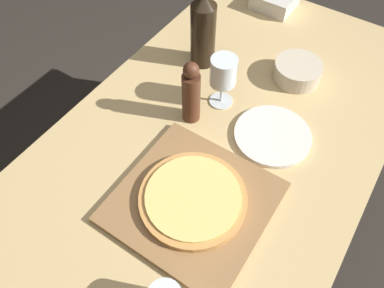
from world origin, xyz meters
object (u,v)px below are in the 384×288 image
wine_glass (223,73)px  small_bowl (297,71)px  wine_bottle (203,29)px  pepper_mill (191,94)px  pizza (193,198)px

wine_glass → small_bowl: 0.29m
wine_bottle → wine_glass: bearing=-40.0°
pepper_mill → wine_glass: pepper_mill is taller
wine_bottle → wine_glass: wine_bottle is taller
pizza → wine_bottle: wine_bottle is taller
pepper_mill → small_bowl: bearing=59.6°
pepper_mill → small_bowl: 0.39m
small_bowl → wine_glass: bearing=-123.9°
wine_bottle → pepper_mill: 0.25m
pepper_mill → wine_glass: 0.11m
pizza → wine_bottle: (-0.27, 0.47, 0.10)m
pepper_mill → wine_glass: bearing=67.8°
pizza → wine_glass: (-0.12, 0.35, 0.09)m
small_bowl → pizza: bearing=-92.9°
pizza → wine_bottle: bearing=120.0°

